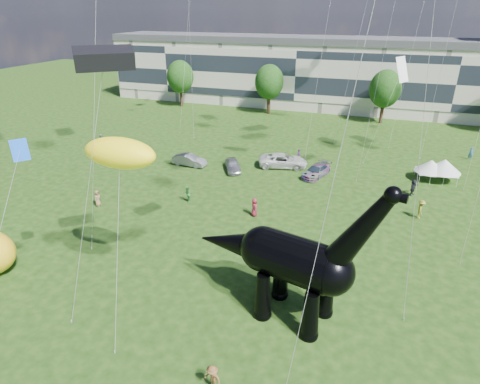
% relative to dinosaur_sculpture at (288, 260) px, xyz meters
% --- Properties ---
extents(ground, '(220.00, 220.00, 0.00)m').
position_rel_dinosaur_sculpture_xyz_m(ground, '(-3.86, -1.63, -4.02)').
color(ground, '#16330C').
rests_on(ground, ground).
extents(terrace_row, '(78.00, 11.00, 12.00)m').
position_rel_dinosaur_sculpture_xyz_m(terrace_row, '(-11.86, 60.37, 1.98)').
color(terrace_row, beige).
rests_on(terrace_row, ground).
extents(tree_far_left, '(5.20, 5.20, 9.44)m').
position_rel_dinosaur_sculpture_xyz_m(tree_far_left, '(-33.86, 51.37, 2.27)').
color(tree_far_left, '#382314').
rests_on(tree_far_left, ground).
extents(tree_mid_left, '(5.20, 5.20, 9.44)m').
position_rel_dinosaur_sculpture_xyz_m(tree_mid_left, '(-15.86, 51.37, 2.27)').
color(tree_mid_left, '#382314').
rests_on(tree_mid_left, ground).
extents(tree_mid_right, '(5.20, 5.20, 9.44)m').
position_rel_dinosaur_sculpture_xyz_m(tree_mid_right, '(4.14, 51.37, 2.27)').
color(tree_mid_right, '#382314').
rests_on(tree_mid_right, ground).
extents(dinosaur_sculpture, '(13.04, 5.02, 10.65)m').
position_rel_dinosaur_sculpture_xyz_m(dinosaur_sculpture, '(0.00, 0.00, 0.00)').
color(dinosaur_sculpture, black).
rests_on(dinosaur_sculpture, ground).
extents(car_silver, '(3.41, 4.44, 1.41)m').
position_rel_dinosaur_sculpture_xyz_m(car_silver, '(-11.98, 22.13, -3.32)').
color(car_silver, '#B0B1B5').
rests_on(car_silver, ground).
extents(car_grey, '(4.43, 1.74, 1.44)m').
position_rel_dinosaur_sculpture_xyz_m(car_grey, '(-17.70, 21.91, -3.30)').
color(car_grey, slate).
rests_on(car_grey, ground).
extents(car_white, '(6.45, 4.11, 1.66)m').
position_rel_dinosaur_sculpture_xyz_m(car_white, '(-6.55, 25.42, -3.19)').
color(car_white, silver).
rests_on(car_white, ground).
extents(car_dark, '(3.27, 5.08, 1.37)m').
position_rel_dinosaur_sculpture_xyz_m(car_dark, '(-2.12, 23.70, -3.34)').
color(car_dark, '#595960').
rests_on(car_dark, ground).
extents(gazebo_near, '(3.89, 3.89, 2.41)m').
position_rel_dinosaur_sculpture_xyz_m(gazebo_near, '(10.27, 27.08, -2.33)').
color(gazebo_near, silver).
rests_on(gazebo_near, ground).
extents(gazebo_far, '(3.89, 3.89, 2.60)m').
position_rel_dinosaur_sculpture_xyz_m(gazebo_far, '(11.63, 27.23, -2.19)').
color(gazebo_far, silver).
rests_on(gazebo_far, ground).
extents(gazebo_left, '(4.47, 4.47, 2.55)m').
position_rel_dinosaur_sculpture_xyz_m(gazebo_left, '(-24.24, 20.55, -2.23)').
color(gazebo_left, silver).
rests_on(gazebo_left, ground).
extents(visitors, '(49.36, 43.93, 1.88)m').
position_rel_dinosaur_sculpture_xyz_m(visitors, '(-4.48, 15.47, -3.14)').
color(visitors, maroon).
rests_on(visitors, ground).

